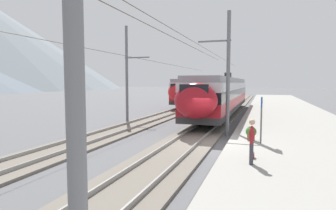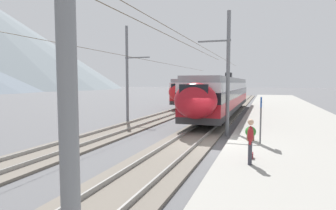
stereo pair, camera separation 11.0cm
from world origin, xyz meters
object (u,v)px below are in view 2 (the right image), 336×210
catenary_mast_west (57,40)px  passenger_walking (250,139)px  catenary_mast_far_side (129,73)px  train_near_platform (223,94)px  train_far_track (202,90)px  potted_plant_platform_edge (251,132)px  handbag_beside_passenger (251,155)px  catenary_mast_mid (226,71)px  platform_sign (261,110)px

catenary_mast_west → passenger_walking: 8.48m
catenary_mast_far_side → passenger_walking: 16.25m
train_near_platform → passenger_walking: train_near_platform is taller
train_near_platform → train_far_track: 15.96m
potted_plant_platform_edge → handbag_beside_passenger: bearing=-177.0°
catenary_mast_west → catenary_mast_far_side: catenary_mast_far_side is taller
catenary_mast_mid → catenary_mast_far_side: (4.26, 9.06, 0.17)m
catenary_mast_west → platform_sign: size_ratio=19.56×
catenary_mast_mid → potted_plant_platform_edge: catenary_mast_mid is taller
catenary_mast_west → handbag_beside_passenger: (8.75, -1.91, -3.42)m
train_far_track → catenary_mast_mid: 26.75m
train_near_platform → handbag_beside_passenger: size_ratio=72.44×
train_far_track → catenary_mast_west: bearing=-170.0°
catenary_mast_mid → potted_plant_platform_edge: (-2.88, -1.71, -3.33)m
platform_sign → potted_plant_platform_edge: size_ratio=3.11×
train_far_track → potted_plant_platform_edge: 29.97m
potted_plant_platform_edge → passenger_walking: bearing=-177.5°
catenary_mast_mid → catenary_mast_far_side: 10.01m
train_near_platform → potted_plant_platform_edge: bearing=-166.1°
train_near_platform → catenary_mast_mid: bearing=-171.2°
train_far_track → potted_plant_platform_edge: bearing=-162.7°
catenary_mast_west → platform_sign: 12.05m
train_near_platform → train_far_track: same height
train_near_platform → catenary_mast_far_side: 10.04m
catenary_mast_west → passenger_walking: (7.84, -1.91, -2.59)m
catenary_mast_far_side → potted_plant_platform_edge: catenary_mast_far_side is taller
passenger_walking → potted_plant_platform_edge: bearing=2.5°
platform_sign → passenger_walking: (-3.86, 0.30, -0.76)m
catenary_mast_mid → platform_sign: 4.62m
train_near_platform → potted_plant_platform_edge: (-13.61, -3.37, -1.44)m
catenary_mast_west → catenary_mast_far_side: 21.47m
catenary_mast_west → train_far_track: bearing=10.0°
catenary_mast_west → platform_sign: (11.70, -2.21, -1.83)m
catenary_mast_mid → handbag_beside_passenger: 7.66m
passenger_walking → handbag_beside_passenger: 1.23m
passenger_walking → catenary_mast_far_side: bearing=43.3°
catenary_mast_far_side → platform_sign: 13.86m
catenary_mast_far_side → handbag_beside_passenger: 15.80m
catenary_mast_west → catenary_mast_mid: 15.21m
train_far_track → platform_sign: size_ratio=11.02×
train_near_platform → potted_plant_platform_edge: 14.09m
catenary_mast_west → platform_sign: bearing=-10.7°
train_far_track → catenary_mast_west: (-40.91, -7.18, 1.67)m
potted_plant_platform_edge → catenary_mast_far_side: bearing=56.4°
catenary_mast_mid → passenger_walking: bearing=-165.5°
handbag_beside_passenger → potted_plant_platform_edge: 3.59m
catenary_mast_far_side → catenary_mast_mid: bearing=-115.2°
train_far_track → platform_sign: 30.68m
catenary_mast_mid → catenary_mast_far_side: catenary_mast_far_side is taller
handbag_beside_passenger → platform_sign: bearing=-5.9°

